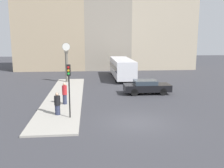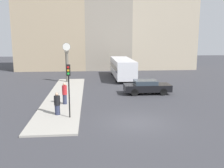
{
  "view_description": "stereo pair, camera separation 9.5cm",
  "coord_description": "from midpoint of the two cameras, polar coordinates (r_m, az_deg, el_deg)",
  "views": [
    {
      "loc": [
        -3.14,
        -15.6,
        5.56
      ],
      "look_at": [
        -1.19,
        5.13,
        1.65
      ],
      "focal_mm": 40.0,
      "sensor_mm": 36.0,
      "label": 1
    },
    {
      "loc": [
        -3.05,
        -15.61,
        5.56
      ],
      "look_at": [
        -1.19,
        5.13,
        1.65
      ],
      "focal_mm": 40.0,
      "sensor_mm": 36.0,
      "label": 2
    }
  ],
  "objects": [
    {
      "name": "pedestrian_red_top",
      "position": [
        20.87,
        -10.91,
        -2.15
      ],
      "size": [
        0.4,
        0.4,
        1.79
      ],
      "color": "#2D334C",
      "rests_on": "sidewalk_corner"
    },
    {
      "name": "sidewalk_corner",
      "position": [
        24.03,
        -10.84,
        -2.79
      ],
      "size": [
        3.28,
        19.34,
        0.12
      ],
      "primitive_type": "cube",
      "color": "#A39E93",
      "rests_on": "ground_plane"
    },
    {
      "name": "pedestrian_black_jacket",
      "position": [
        18.16,
        -12.53,
        -4.46
      ],
      "size": [
        0.43,
        0.43,
        1.61
      ],
      "color": "#2D334C",
      "rests_on": "sidewalk_corner"
    },
    {
      "name": "traffic_light_near",
      "position": [
        16.97,
        -9.98,
        0.94
      ],
      "size": [
        0.26,
        0.24,
        3.66
      ],
      "color": "black",
      "rests_on": "sidewalk_corner"
    },
    {
      "name": "sedan_car",
      "position": [
        25.07,
        7.8,
        -0.6
      ],
      "size": [
        4.58,
        1.9,
        1.38
      ],
      "color": "black",
      "rests_on": "ground_plane"
    },
    {
      "name": "bus_distant",
      "position": [
        34.35,
        2.21,
        3.87
      ],
      "size": [
        2.48,
        9.83,
        2.65
      ],
      "color": "silver",
      "rests_on": "ground_plane"
    },
    {
      "name": "ground_plane",
      "position": [
        16.85,
        5.57,
        -8.69
      ],
      "size": [
        120.0,
        120.0,
        0.0
      ],
      "primitive_type": "plane",
      "color": "#38383D"
    },
    {
      "name": "building_row",
      "position": [
        44.09,
        -2.16,
        14.68
      ],
      "size": [
        30.72,
        5.0,
        18.37
      ],
      "color": "tan",
      "rests_on": "ground_plane"
    },
    {
      "name": "street_clock",
      "position": [
        31.29,
        -10.42,
        4.71
      ],
      "size": [
        0.99,
        0.47,
        4.79
      ],
      "color": "#666056",
      "rests_on": "sidewalk_corner"
    }
  ]
}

